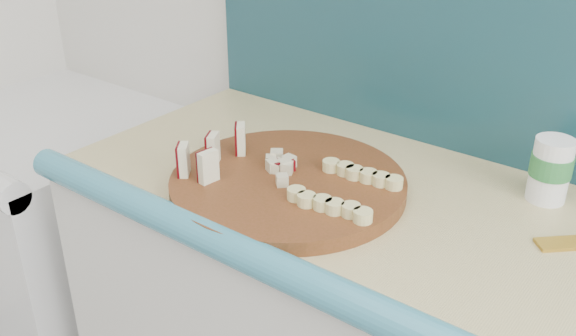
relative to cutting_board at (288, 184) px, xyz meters
The scene contains 6 objects.
porcelain_fixture 1.07m from the cutting_board, behind, with size 0.70×0.72×0.84m.
cutting_board is the anchor object (origin of this frame).
apple_wedges 0.16m from the cutting_board, 158.54° to the right, with size 0.08×0.18×0.06m.
apple_chunks 0.04m from the cutting_board, behind, with size 0.07×0.08×0.02m.
banana_slices 0.13m from the cutting_board, ahead, with size 0.19×0.19×0.02m.
canister 0.49m from the cutting_board, 33.39° to the left, with size 0.08×0.08×0.12m.
Camera 1 is at (0.14, 0.55, 1.51)m, focal length 40.00 mm.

